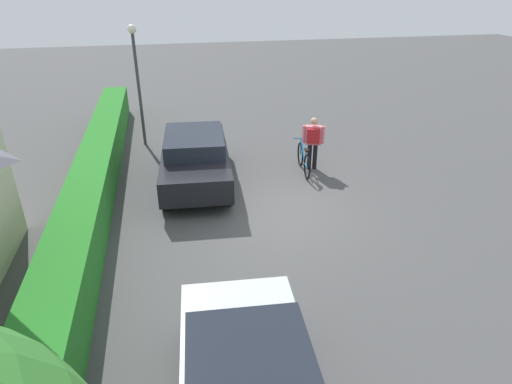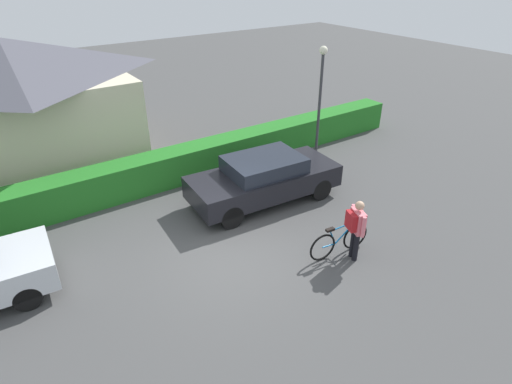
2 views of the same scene
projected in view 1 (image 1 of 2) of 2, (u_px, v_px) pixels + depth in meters
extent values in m
plane|color=#474747|center=(273.00, 211.00, 11.09)|extent=(60.00, 60.00, 0.00)
cube|color=#237323|center=(86.00, 210.00, 10.04)|extent=(19.87, 0.90, 1.07)
cube|color=#1E232D|center=(252.00, 381.00, 5.05)|extent=(2.08, 1.64, 0.48)
cylinder|color=black|center=(190.00, 347.00, 6.70)|extent=(0.58, 0.22, 0.57)
cylinder|color=black|center=(288.00, 337.00, 6.88)|extent=(0.58, 0.22, 0.57)
cube|color=black|center=(195.00, 160.00, 12.40)|extent=(4.60, 2.12, 0.65)
cube|color=#1E232D|center=(194.00, 141.00, 12.15)|extent=(2.28, 1.74, 0.44)
cylinder|color=black|center=(169.00, 152.00, 13.80)|extent=(0.68, 0.23, 0.67)
cylinder|color=black|center=(221.00, 150.00, 13.99)|extent=(0.68, 0.23, 0.67)
cylinder|color=black|center=(165.00, 196.00, 11.10)|extent=(0.68, 0.23, 0.67)
cylinder|color=black|center=(229.00, 192.00, 11.29)|extent=(0.68, 0.23, 0.67)
torus|color=black|center=(300.00, 154.00, 13.56)|extent=(0.74, 0.13, 0.74)
torus|color=black|center=(307.00, 167.00, 12.66)|extent=(0.74, 0.13, 0.74)
cylinder|color=#1972B2|center=(303.00, 151.00, 13.17)|extent=(0.65, 0.10, 0.54)
cylinder|color=#1972B2|center=(305.00, 157.00, 12.82)|extent=(0.24, 0.06, 0.46)
cylinder|color=#1972B2|center=(304.00, 146.00, 12.97)|extent=(0.78, 0.12, 0.08)
cylinder|color=#1972B2|center=(306.00, 165.00, 12.84)|extent=(0.39, 0.08, 0.05)
cylinder|color=#1972B2|center=(301.00, 147.00, 13.45)|extent=(0.04, 0.04, 0.50)
cube|color=black|center=(307.00, 150.00, 12.62)|extent=(0.23, 0.12, 0.06)
cylinder|color=#1972B2|center=(301.00, 138.00, 13.32)|extent=(0.08, 0.50, 0.03)
cylinder|color=black|center=(309.00, 156.00, 13.33)|extent=(0.13, 0.13, 0.80)
cylinder|color=black|center=(315.00, 157.00, 13.31)|extent=(0.13, 0.13, 0.80)
cube|color=#E5727F|center=(313.00, 135.00, 13.01)|extent=(0.35, 0.50, 0.56)
sphere|color=tan|center=(314.00, 121.00, 12.83)|extent=(0.22, 0.22, 0.22)
cylinder|color=#E5727F|center=(304.00, 134.00, 13.04)|extent=(0.09, 0.09, 0.54)
cylinder|color=#E5727F|center=(323.00, 135.00, 12.97)|extent=(0.09, 0.09, 0.54)
cube|color=#A7191E|center=(313.00, 136.00, 12.86)|extent=(0.28, 0.40, 0.43)
cylinder|color=#38383D|center=(139.00, 92.00, 14.59)|extent=(0.10, 0.10, 3.69)
sphere|color=#F2EDCC|center=(132.00, 29.00, 13.71)|extent=(0.28, 0.28, 0.28)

